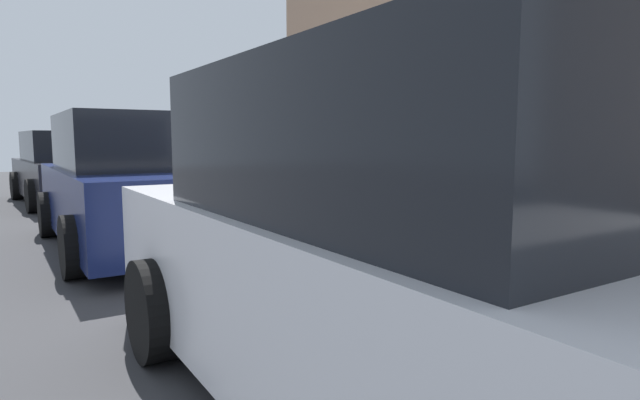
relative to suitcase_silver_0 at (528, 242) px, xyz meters
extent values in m
plane|color=#333335|center=(2.96, 0.80, -0.45)|extent=(40.00, 40.00, 0.00)
cube|color=#9E9B93|center=(2.96, -1.70, -0.38)|extent=(18.00, 5.00, 0.14)
cube|color=#9E7A60|center=(2.96, -7.50, 3.58)|extent=(24.00, 3.00, 8.05)
cube|color=#9EA0A8|center=(0.00, 0.00, 0.00)|extent=(0.43, 0.23, 0.61)
cube|color=black|center=(0.00, 0.00, 0.00)|extent=(0.43, 0.05, 0.62)
cylinder|color=gray|center=(-0.18, 0.01, 0.40)|extent=(0.02, 0.02, 0.20)
cylinder|color=gray|center=(0.18, -0.01, 0.40)|extent=(0.02, 0.02, 0.20)
cylinder|color=black|center=(0.00, 0.00, 0.50)|extent=(0.36, 0.04, 0.02)
cylinder|color=black|center=(-0.19, 0.01, -0.29)|extent=(0.04, 0.02, 0.04)
cylinder|color=black|center=(0.19, -0.01, -0.29)|extent=(0.04, 0.02, 0.04)
cube|color=#59601E|center=(0.58, -0.04, 0.07)|extent=(0.50, 0.30, 0.75)
cube|color=black|center=(0.58, -0.04, 0.07)|extent=(0.49, 0.09, 0.77)
cylinder|color=gray|center=(0.37, -0.02, 0.47)|extent=(0.02, 0.02, 0.04)
cylinder|color=gray|center=(0.79, -0.06, 0.47)|extent=(0.02, 0.02, 0.04)
cylinder|color=black|center=(0.58, -0.04, 0.49)|extent=(0.42, 0.06, 0.02)
cylinder|color=black|center=(0.37, -0.02, -0.29)|extent=(0.05, 0.02, 0.04)
cylinder|color=black|center=(0.79, -0.06, -0.29)|extent=(0.05, 0.02, 0.04)
cube|color=red|center=(1.18, -0.07, 0.00)|extent=(0.48, 0.26, 0.62)
cube|color=black|center=(1.18, -0.07, 0.00)|extent=(0.48, 0.07, 0.63)
cylinder|color=gray|center=(0.98, -0.06, 0.33)|extent=(0.02, 0.02, 0.04)
cylinder|color=gray|center=(1.39, -0.08, 0.33)|extent=(0.02, 0.02, 0.04)
cylinder|color=black|center=(1.18, -0.07, 0.35)|extent=(0.41, 0.05, 0.02)
cylinder|color=black|center=(0.97, -0.06, -0.29)|extent=(0.05, 0.02, 0.04)
cylinder|color=black|center=(1.39, -0.08, -0.29)|extent=(0.05, 0.02, 0.04)
cube|color=#0F606B|center=(1.73, -0.09, 0.06)|extent=(0.37, 0.22, 0.74)
cube|color=black|center=(1.73, -0.09, 0.06)|extent=(0.37, 0.05, 0.75)
cylinder|color=gray|center=(1.58, -0.10, 0.59)|extent=(0.02, 0.02, 0.32)
cylinder|color=gray|center=(1.88, -0.09, 0.59)|extent=(0.02, 0.02, 0.32)
cylinder|color=black|center=(1.73, -0.09, 0.74)|extent=(0.30, 0.04, 0.02)
cylinder|color=black|center=(1.57, -0.10, -0.29)|extent=(0.04, 0.02, 0.04)
cylinder|color=black|center=(1.88, -0.09, -0.29)|extent=(0.04, 0.02, 0.04)
cube|color=maroon|center=(2.24, -0.08, -0.04)|extent=(0.41, 0.26, 0.53)
cube|color=black|center=(2.24, -0.08, -0.04)|extent=(0.41, 0.06, 0.55)
cylinder|color=gray|center=(2.07, -0.09, 0.36)|extent=(0.02, 0.02, 0.26)
cylinder|color=gray|center=(2.41, -0.07, 0.36)|extent=(0.02, 0.02, 0.26)
cylinder|color=black|center=(2.24, -0.08, 0.49)|extent=(0.34, 0.04, 0.02)
cylinder|color=black|center=(2.06, -0.09, -0.29)|extent=(0.04, 0.02, 0.04)
cylinder|color=black|center=(2.41, -0.07, -0.29)|extent=(0.04, 0.02, 0.04)
cube|color=black|center=(2.79, 0.05, 0.03)|extent=(0.46, 0.25, 0.67)
cube|color=black|center=(2.79, 0.05, 0.03)|extent=(0.46, 0.06, 0.68)
cylinder|color=gray|center=(2.60, 0.06, 0.49)|extent=(0.02, 0.02, 0.26)
cylinder|color=gray|center=(2.99, 0.05, 0.49)|extent=(0.02, 0.02, 0.26)
cylinder|color=black|center=(2.79, 0.05, 0.62)|extent=(0.39, 0.04, 0.02)
cylinder|color=black|center=(2.59, 0.06, -0.29)|extent=(0.04, 0.02, 0.04)
cylinder|color=black|center=(3.00, 0.05, -0.29)|extent=(0.04, 0.02, 0.04)
cube|color=navy|center=(3.40, -0.03, 0.05)|extent=(0.50, 0.23, 0.72)
cube|color=black|center=(3.40, -0.03, 0.05)|extent=(0.51, 0.05, 0.73)
cylinder|color=gray|center=(3.18, -0.03, 0.52)|extent=(0.02, 0.02, 0.21)
cylinder|color=gray|center=(3.62, -0.02, 0.52)|extent=(0.02, 0.02, 0.21)
cylinder|color=black|center=(3.40, -0.03, 0.63)|extent=(0.44, 0.04, 0.02)
cylinder|color=black|center=(3.18, -0.03, -0.29)|extent=(0.04, 0.02, 0.04)
cylinder|color=black|center=(3.62, -0.02, -0.29)|extent=(0.04, 0.02, 0.04)
cube|color=#9EA0A8|center=(4.02, 0.01, -0.05)|extent=(0.50, 0.24, 0.51)
cube|color=black|center=(4.02, 0.01, -0.05)|extent=(0.50, 0.06, 0.52)
cylinder|color=gray|center=(3.81, 0.02, 0.22)|extent=(0.02, 0.02, 0.04)
cylinder|color=gray|center=(4.23, 0.00, 0.22)|extent=(0.02, 0.02, 0.04)
cylinder|color=black|center=(4.02, 0.01, 0.24)|extent=(0.43, 0.05, 0.02)
cylinder|color=black|center=(3.80, 0.02, -0.29)|extent=(0.05, 0.02, 0.04)
cylinder|color=black|center=(4.24, 0.00, -0.29)|extent=(0.05, 0.02, 0.04)
cylinder|color=#99999E|center=(4.98, -0.02, -0.03)|extent=(0.20, 0.20, 0.56)
sphere|color=#99999E|center=(4.98, -0.02, 0.31)|extent=(0.21, 0.21, 0.21)
cylinder|color=#99999E|center=(5.13, -0.02, 0.00)|extent=(0.09, 0.10, 0.09)
cylinder|color=#99999E|center=(4.83, -0.02, 0.00)|extent=(0.09, 0.10, 0.09)
cylinder|color=brown|center=(5.60, 0.13, 0.15)|extent=(0.15, 0.15, 0.92)
cube|color=silver|center=(-1.08, 2.46, 0.15)|extent=(4.49, 1.78, 0.85)
cube|color=black|center=(-1.08, 2.46, 0.92)|extent=(2.35, 1.61, 0.69)
cylinder|color=black|center=(0.31, 3.29, -0.13)|extent=(0.64, 0.23, 0.64)
cylinder|color=black|center=(0.28, 1.57, -0.13)|extent=(0.64, 0.23, 0.64)
cube|color=#141E4C|center=(3.99, 2.46, 0.14)|extent=(4.30, 1.92, 0.83)
cube|color=black|center=(3.99, 2.46, 0.90)|extent=(2.25, 1.73, 0.68)
cylinder|color=black|center=(5.32, 3.37, -0.13)|extent=(0.64, 0.23, 0.64)
cylinder|color=black|center=(5.29, 1.50, -0.13)|extent=(0.64, 0.23, 0.64)
cylinder|color=black|center=(2.68, 3.41, -0.13)|extent=(0.64, 0.23, 0.64)
cylinder|color=black|center=(2.65, 1.55, -0.13)|extent=(0.64, 0.23, 0.64)
cube|color=black|center=(9.56, 2.46, 0.10)|extent=(4.36, 2.01, 0.75)
cube|color=black|center=(9.56, 2.46, 0.79)|extent=(2.30, 1.77, 0.61)
cylinder|color=black|center=(10.85, 3.44, -0.13)|extent=(0.65, 0.25, 0.64)
cylinder|color=black|center=(10.93, 1.59, -0.13)|extent=(0.65, 0.25, 0.64)
cylinder|color=black|center=(8.19, 3.32, -0.13)|extent=(0.65, 0.25, 0.64)
cylinder|color=black|center=(8.27, 1.48, -0.13)|extent=(0.65, 0.25, 0.64)
camera|label=1|loc=(-2.89, 4.15, 0.92)|focal=29.43mm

